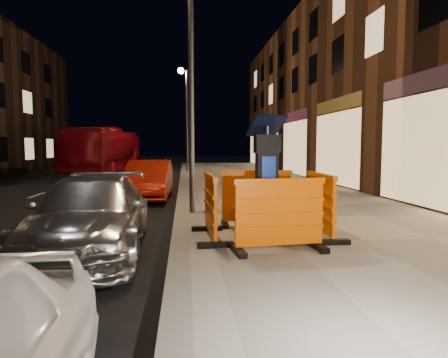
{
  "coord_description": "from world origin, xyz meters",
  "views": [
    {
      "loc": [
        0.09,
        -6.22,
        1.71
      ],
      "look_at": [
        0.8,
        1.0,
        1.1
      ],
      "focal_mm": 32.0,
      "sensor_mm": 36.0,
      "label": 1
    }
  ],
  "objects": [
    {
      "name": "street_lamp_mid",
      "position": [
        0.25,
        3.0,
        3.15
      ],
      "size": [
        0.12,
        0.12,
        6.0
      ],
      "primitive_type": "cylinder",
      "color": "#3F3F44",
      "rests_on": "sidewalk"
    },
    {
      "name": "barrier_kerbside",
      "position": [
        0.51,
        0.39,
        0.69
      ],
      "size": [
        0.64,
        1.42,
        1.08
      ],
      "primitive_type": "cube",
      "rotation": [
        0.0,
        0.0,
        1.62
      ],
      "color": "#FA6500",
      "rests_on": "sidewalk"
    },
    {
      "name": "barrier_bldgside",
      "position": [
        2.41,
        0.39,
        0.69
      ],
      "size": [
        0.6,
        1.4,
        1.08
      ],
      "primitive_type": "cube",
      "rotation": [
        0.0,
        0.0,
        1.55
      ],
      "color": "#FA6500",
      "rests_on": "sidewalk"
    },
    {
      "name": "bus_doubledecker",
      "position": [
        -4.76,
        18.94,
        0.0
      ],
      "size": [
        3.05,
        9.99,
        2.74
      ],
      "primitive_type": "imported",
      "rotation": [
        0.0,
        0.0,
        -0.08
      ],
      "color": "maroon",
      "rests_on": "ground"
    },
    {
      "name": "car_red",
      "position": [
        -1.05,
        6.6,
        0.0
      ],
      "size": [
        1.41,
        3.79,
        1.24
      ],
      "primitive_type": "imported",
      "rotation": [
        0.0,
        0.0,
        -0.03
      ],
      "color": "#9A1A0C",
      "rests_on": "ground"
    },
    {
      "name": "barrier_front",
      "position": [
        1.46,
        -0.56,
        0.69
      ],
      "size": [
        1.44,
        0.71,
        1.08
      ],
      "primitive_type": "cube",
      "rotation": [
        0.0,
        0.0,
        0.1
      ],
      "color": "#FA6500",
      "rests_on": "sidewalk"
    },
    {
      "name": "sidewalk",
      "position": [
        3.0,
        0.0,
        0.07
      ],
      "size": [
        6.0,
        60.0,
        0.15
      ],
      "primitive_type": "cube",
      "color": "gray",
      "rests_on": "ground"
    },
    {
      "name": "car_silver",
      "position": [
        -1.41,
        0.27,
        0.0
      ],
      "size": [
        1.86,
        4.21,
        1.2
      ],
      "primitive_type": "imported",
      "rotation": [
        0.0,
        0.0,
        0.04
      ],
      "color": "#B7B7BC",
      "rests_on": "ground"
    },
    {
      "name": "kerb",
      "position": [
        0.0,
        0.0,
        0.07
      ],
      "size": [
        0.3,
        60.0,
        0.15
      ],
      "primitive_type": "cube",
      "color": "slate",
      "rests_on": "ground"
    },
    {
      "name": "parking_kiosk",
      "position": [
        1.46,
        0.39,
        1.12
      ],
      "size": [
        0.62,
        0.62,
        1.94
      ],
      "primitive_type": "cube",
      "rotation": [
        0.0,
        0.0,
        0.02
      ],
      "color": "black",
      "rests_on": "sidewalk"
    },
    {
      "name": "barrier_back",
      "position": [
        1.46,
        1.34,
        0.69
      ],
      "size": [
        1.41,
        0.62,
        1.08
      ],
      "primitive_type": "cube",
      "rotation": [
        0.0,
        0.0,
        -0.04
      ],
      "color": "#FA6500",
      "rests_on": "sidewalk"
    },
    {
      "name": "street_lamp_far",
      "position": [
        0.25,
        18.0,
        3.15
      ],
      "size": [
        0.12,
        0.12,
        6.0
      ],
      "primitive_type": "cylinder",
      "color": "#3F3F44",
      "rests_on": "sidewalk"
    },
    {
      "name": "ground_plane",
      "position": [
        0.0,
        0.0,
        0.0
      ],
      "size": [
        120.0,
        120.0,
        0.0
      ],
      "primitive_type": "plane",
      "color": "black",
      "rests_on": "ground"
    }
  ]
}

